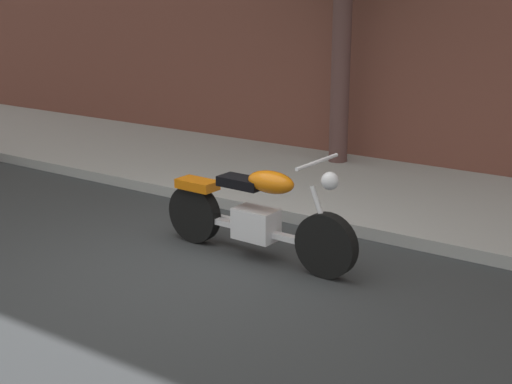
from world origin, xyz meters
name	(u,v)px	position (x,y,z in m)	size (l,w,h in m)	color
ground_plane	(193,268)	(0.00, 0.00, 0.00)	(60.00, 60.00, 0.00)	#303335
sidewalk	(345,187)	(0.00, 3.23, 0.07)	(25.06, 3.05, 0.14)	#9C9C9C
motorcycle	(256,215)	(0.35, 0.58, 0.46)	(2.28, 0.70, 1.13)	black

